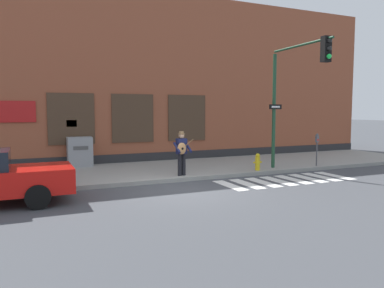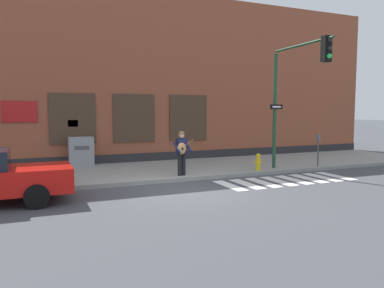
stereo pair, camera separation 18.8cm
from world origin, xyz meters
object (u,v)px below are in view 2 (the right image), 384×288
object	(u,v)px
utility_box	(81,152)
fire_hydrant	(258,162)
parking_meter	(318,145)
traffic_light	(295,83)
busker	(182,151)

from	to	relation	value
utility_box	fire_hydrant	bearing A→B (deg)	-32.13
parking_meter	utility_box	bearing A→B (deg)	156.76
traffic_light	parking_meter	bearing A→B (deg)	23.94
utility_box	fire_hydrant	xyz separation A→B (m)	(6.51, -4.09, -0.30)
busker	fire_hydrant	world-z (taller)	busker
busker	traffic_light	bearing A→B (deg)	-13.70
busker	utility_box	bearing A→B (deg)	128.45
busker	utility_box	xyz separation A→B (m)	(-3.18, 4.00, -0.30)
fire_hydrant	utility_box	bearing A→B (deg)	147.87
utility_box	fire_hydrant	size ratio (longest dim) A/B	1.84
busker	fire_hydrant	bearing A→B (deg)	-1.45
traffic_light	parking_meter	distance (m)	3.44
busker	parking_meter	bearing A→B (deg)	-1.02
traffic_light	fire_hydrant	bearing A→B (deg)	135.29
utility_box	traffic_light	bearing A→B (deg)	-34.03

